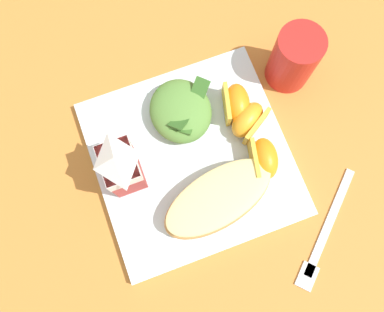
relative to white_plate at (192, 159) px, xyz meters
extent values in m
plane|color=#C67A33|center=(0.00, 0.00, -0.01)|extent=(3.00, 3.00, 0.00)
cube|color=silver|center=(0.00, 0.00, 0.00)|extent=(0.28, 0.28, 0.02)
ellipsoid|color=tan|center=(-0.07, -0.01, 0.02)|extent=(0.11, 0.18, 0.03)
ellipsoid|color=brown|center=(-0.07, -0.01, 0.03)|extent=(0.10, 0.17, 0.01)
ellipsoid|color=#EAD184|center=(-0.07, -0.01, 0.04)|extent=(0.11, 0.17, 0.01)
ellipsoid|color=#5B8E3D|center=(0.07, -0.01, 0.03)|extent=(0.10, 0.09, 0.04)
cube|color=#336023|center=(0.05, 0.00, 0.04)|extent=(0.03, 0.04, 0.02)
cube|color=#336023|center=(0.08, -0.04, 0.04)|extent=(0.04, 0.04, 0.02)
cube|color=#3D7028|center=(0.04, 0.00, 0.04)|extent=(0.04, 0.04, 0.01)
cube|color=#5B8E3D|center=(0.06, -0.01, 0.04)|extent=(0.04, 0.04, 0.01)
cube|color=#5B8E3D|center=(0.07, -0.02, 0.04)|extent=(0.03, 0.04, 0.01)
cube|color=#3D7028|center=(0.10, 0.00, 0.04)|extent=(0.03, 0.03, 0.01)
cube|color=#B7332D|center=(0.01, 0.10, 0.05)|extent=(0.06, 0.04, 0.09)
cube|color=white|center=(0.01, 0.10, 0.08)|extent=(0.06, 0.04, 0.03)
pyramid|color=white|center=(0.01, 0.10, 0.11)|extent=(0.06, 0.04, 0.02)
ellipsoid|color=orange|center=(-0.04, -0.10, 0.03)|extent=(0.07, 0.05, 0.04)
cube|color=gold|center=(-0.04, -0.08, 0.03)|extent=(0.06, 0.02, 0.03)
ellipsoid|color=orange|center=(0.02, -0.09, 0.03)|extent=(0.06, 0.07, 0.04)
cube|color=gold|center=(0.01, -0.10, 0.03)|extent=(0.04, 0.05, 0.03)
ellipsoid|color=orange|center=(0.05, -0.09, 0.03)|extent=(0.07, 0.05, 0.04)
cube|color=gold|center=(0.05, -0.07, 0.03)|extent=(0.06, 0.02, 0.03)
cube|color=silver|center=(-0.16, -0.16, -0.01)|extent=(0.13, 0.13, 0.01)
cube|color=silver|center=(-0.21, -0.09, -0.01)|extent=(0.04, 0.04, 0.01)
cylinder|color=red|center=(0.08, -0.19, 0.04)|extent=(0.07, 0.07, 0.10)
camera|label=1|loc=(-0.13, 0.05, 0.58)|focal=37.67mm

